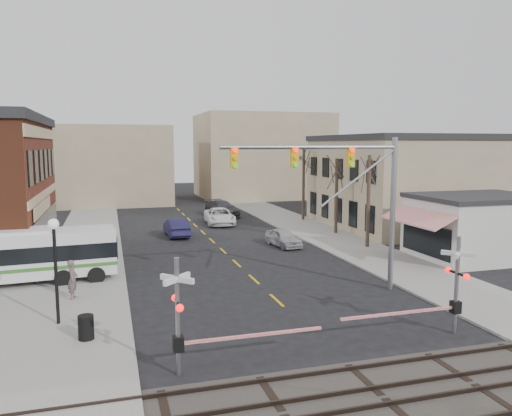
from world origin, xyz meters
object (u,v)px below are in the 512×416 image
at_px(car_d, 222,209).
at_px(trash_bin, 86,327).
at_px(car_a, 283,238).
at_px(rr_crossing_west, 191,317).
at_px(street_lamp, 55,249).
at_px(pedestrian_near, 73,279).
at_px(pedestrian_far, 40,266).
at_px(traffic_signal_mast, 348,183).
at_px(transit_bus, 6,256).
at_px(car_b, 176,227).
at_px(car_c, 219,216).
at_px(rr_crossing_east, 447,287).

bearing_deg(car_d, trash_bin, -121.23).
bearing_deg(car_a, trash_bin, -139.29).
bearing_deg(rr_crossing_west, street_lamp, 128.03).
bearing_deg(car_a, pedestrian_near, -153.90).
height_order(rr_crossing_west, car_a, rr_crossing_west).
distance_m(pedestrian_near, pedestrian_far, 4.03).
height_order(traffic_signal_mast, rr_crossing_west, traffic_signal_mast).
bearing_deg(car_d, transit_bus, -136.52).
height_order(transit_bus, pedestrian_far, transit_bus).
bearing_deg(car_b, car_c, -135.20).
bearing_deg(rr_crossing_west, car_a, 62.26).
relative_size(car_b, car_c, 0.82).
bearing_deg(trash_bin, car_c, 67.51).
bearing_deg(car_a, rr_crossing_east, -96.51).
height_order(car_c, pedestrian_far, pedestrian_far).
bearing_deg(rr_crossing_west, car_b, 83.66).
bearing_deg(traffic_signal_mast, transit_bus, 159.79).
xyz_separation_m(trash_bin, car_b, (6.33, 21.69, 0.15)).
relative_size(car_c, car_d, 0.98).
bearing_deg(traffic_signal_mast, street_lamp, -176.35).
distance_m(car_a, pedestrian_near, 17.26).
distance_m(rr_crossing_west, street_lamp, 7.74).
bearing_deg(car_c, transit_bus, -126.87).
xyz_separation_m(traffic_signal_mast, pedestrian_far, (-15.32, 6.15, -4.67)).
bearing_deg(car_b, rr_crossing_west, 81.22).
xyz_separation_m(transit_bus, street_lamp, (3.21, -7.14, 1.64)).
relative_size(traffic_signal_mast, car_d, 1.64).
distance_m(transit_bus, trash_bin, 10.34).
distance_m(trash_bin, pedestrian_far, 9.58).
bearing_deg(transit_bus, rr_crossing_east, -34.42).
bearing_deg(trash_bin, car_b, 73.74).
bearing_deg(rr_crossing_east, car_b, 106.88).
relative_size(street_lamp, pedestrian_far, 2.46).
distance_m(street_lamp, car_c, 27.77).
bearing_deg(traffic_signal_mast, trash_bin, -166.46).
distance_m(traffic_signal_mast, pedestrian_far, 17.16).
relative_size(rr_crossing_west, car_d, 0.98).
xyz_separation_m(traffic_signal_mast, pedestrian_near, (-13.41, 2.60, -4.62)).
xyz_separation_m(transit_bus, rr_crossing_west, (7.90, -13.14, 0.30)).
bearing_deg(pedestrian_far, rr_crossing_east, -78.27).
bearing_deg(pedestrian_near, transit_bus, 53.96).
bearing_deg(street_lamp, traffic_signal_mast, 3.65).
relative_size(trash_bin, pedestrian_far, 0.52).
height_order(street_lamp, car_c, street_lamp).
bearing_deg(pedestrian_near, rr_crossing_east, -111.66).
relative_size(rr_crossing_east, car_a, 1.44).
relative_size(rr_crossing_west, pedestrian_far, 3.08).
xyz_separation_m(car_a, pedestrian_far, (-16.25, -6.05, 0.36)).
distance_m(rr_crossing_west, trash_bin, 5.37).
xyz_separation_m(street_lamp, car_b, (7.53, 19.54, -2.55)).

